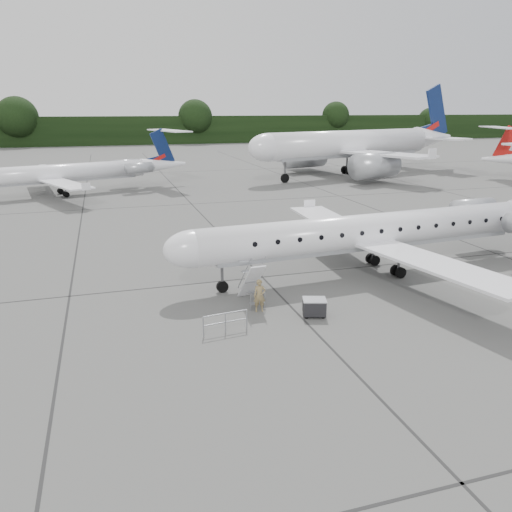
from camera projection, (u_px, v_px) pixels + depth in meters
name	position (u px, v px, depth m)	size (l,w,h in m)	color
ground	(416.00, 301.00, 27.84)	(320.00, 320.00, 0.00)	#565654
treeline	(158.00, 130.00, 145.90)	(260.00, 4.00, 8.00)	black
main_regional_jet	(375.00, 214.00, 31.62)	(30.34, 21.85, 7.78)	white
airstair	(251.00, 282.00, 27.18)	(0.85, 2.14, 2.44)	white
passenger	(260.00, 296.00, 26.19)	(0.64, 0.42, 1.76)	olive
safety_railing	(225.00, 323.00, 23.78)	(2.20, 0.08, 1.00)	gray
baggage_cart	(314.00, 307.00, 25.69)	(1.14, 0.92, 0.99)	black
bg_narrowbody	(351.00, 130.00, 76.21)	(39.09, 28.15, 14.03)	white
bg_regional_left	(51.00, 165.00, 59.61)	(29.02, 20.89, 7.61)	white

